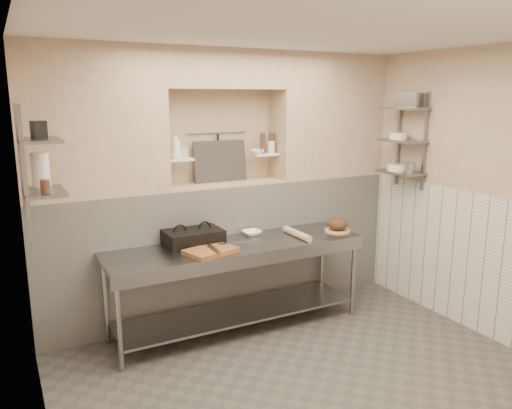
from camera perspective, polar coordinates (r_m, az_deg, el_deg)
floor at (r=4.44m, az=6.49°, el=-20.16°), size 4.00×3.90×0.10m
ceiling at (r=3.79m, az=7.60°, el=20.10°), size 4.00×3.90×0.10m
wall_left at (r=3.22m, az=-24.81°, el=-5.60°), size 0.10×3.90×2.80m
wall_right at (r=5.29m, az=25.62°, el=0.95°), size 0.10×3.90×2.80m
wall_back at (r=5.59m, az=-4.70°, el=2.67°), size 4.00×0.10×2.80m
backwall_lower at (r=5.53m, az=-3.55°, el=-4.88°), size 4.00×0.40×1.40m
alcove_sill at (r=5.37m, az=-3.65°, el=2.39°), size 1.30×0.40×0.02m
backwall_pillar_left at (r=4.91m, az=-18.21°, el=9.00°), size 1.35×0.40×1.40m
backwall_pillar_right at (r=5.96m, az=8.15°, el=9.94°), size 1.35×0.40×1.40m
backwall_header at (r=5.30m, az=-3.83°, el=15.18°), size 1.30×0.40×0.40m
wainscot_left at (r=3.49m, az=-22.73°, el=-16.54°), size 0.02×3.90×1.40m
wainscot_right at (r=5.41m, az=24.56°, el=-6.40°), size 0.02×3.90×1.40m
alcove_shelf_left at (r=5.14m, az=-8.81°, el=5.11°), size 0.28×0.16×0.02m
alcove_shelf_right at (r=5.55m, az=1.05°, el=5.75°), size 0.28×0.16×0.02m
utensil_rail at (r=5.46m, az=-4.46°, el=8.25°), size 0.70×0.02×0.02m
hanging_steel at (r=5.45m, az=-4.35°, el=6.46°), size 0.02×0.02×0.30m
splash_panel at (r=5.42m, az=-4.12°, el=4.94°), size 0.60×0.08×0.45m
shelf_rail_left_a at (r=4.37m, az=-25.26°, el=4.17°), size 0.03×0.03×0.95m
shelf_rail_left_b at (r=3.97m, az=-24.96°, el=3.51°), size 0.03×0.03×0.95m
wall_shelf_left_lower at (r=4.21m, az=-23.04°, el=1.34°), size 0.30×0.50×0.02m
wall_shelf_left_upper at (r=4.16m, az=-23.50°, el=6.76°), size 0.30×0.50×0.03m
shelf_rail_right_a at (r=6.00m, az=15.99°, el=7.22°), size 0.03×0.03×1.05m
shelf_rail_right_b at (r=5.72m, az=18.76°, el=6.82°), size 0.03×0.03×1.05m
wall_shelf_right_lower at (r=5.80m, az=16.18°, el=3.57°), size 0.30×0.50×0.02m
wall_shelf_right_mid at (r=5.76m, az=16.38°, el=7.01°), size 0.30×0.50×0.02m
wall_shelf_right_upper at (r=5.74m, az=16.59°, el=10.48°), size 0.30×0.50×0.03m
prep_table at (r=5.01m, az=-2.13°, el=-7.39°), size 2.60×0.70×0.90m
panini_press at (r=4.95m, az=-7.26°, el=-3.70°), size 0.56×0.41×0.15m
cutting_board at (r=4.67m, az=-5.21°, el=-5.30°), size 0.52×0.43×0.04m
knife_blade at (r=4.82m, az=-2.67°, el=-4.36°), size 0.27×0.07×0.01m
tongs at (r=4.64m, az=-4.88°, el=-4.96°), size 0.03×0.28×0.03m
mixing_bowl at (r=5.24m, az=-0.47°, el=-3.27°), size 0.20×0.20×0.05m
rolling_pin at (r=5.19m, az=4.72°, el=-3.35°), size 0.07×0.46×0.07m
bread_board at (r=5.47m, az=9.29°, el=-2.95°), size 0.28×0.28×0.02m
bread_loaf at (r=5.45m, az=9.32°, el=-2.20°), size 0.22×0.22×0.13m
bottle_soap at (r=5.11m, az=-9.15°, el=6.68°), size 0.12×0.12×0.26m
jar_alcove at (r=5.17m, az=-8.33°, el=5.98°), size 0.08×0.08×0.12m
bowl_alcove at (r=5.48m, az=0.15°, el=6.06°), size 0.17×0.17×0.05m
condiment_a at (r=5.62m, az=1.82°, el=7.09°), size 0.06×0.06×0.22m
condiment_b at (r=5.54m, az=0.76°, el=7.04°), size 0.06×0.06×0.22m
condiment_c at (r=5.56m, az=1.74°, el=6.58°), size 0.08×0.08×0.13m
jug_left at (r=4.36m, az=-23.41°, el=3.66°), size 0.14×0.14×0.27m
jar_left at (r=4.06m, az=-22.94°, el=1.92°), size 0.07×0.07×0.11m
box_left_upper at (r=4.14m, az=-23.58°, el=7.84°), size 0.12×0.12×0.13m
bowl_right at (r=5.83m, az=15.83°, el=4.08°), size 0.22×0.22×0.07m
canister_right at (r=5.69m, az=17.21°, el=4.03°), size 0.11×0.11×0.11m
bowl_right_mid at (r=5.81m, az=15.97°, el=7.54°), size 0.19×0.19×0.07m
basket_right at (r=5.70m, az=17.10°, el=11.35°), size 0.28×0.30×0.16m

